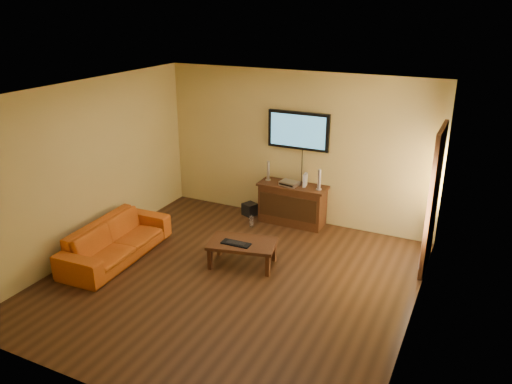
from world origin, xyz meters
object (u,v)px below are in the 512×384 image
Objects in this scene: speaker_right at (319,180)px; keyboard at (236,243)px; bottle at (251,221)px; game_console at (305,180)px; sofa at (115,235)px; subwoofer at (250,209)px; speaker_left at (268,171)px; television at (298,131)px; coffee_table at (242,245)px; av_receiver at (290,183)px; media_console at (292,204)px.

keyboard is (-0.65, -1.85, -0.51)m from speaker_right.
game_console is at bearing 31.60° from bottle.
game_console is at bearing -45.19° from sofa.
bottle is (0.26, -0.46, -0.01)m from subwoofer.
speaker_left reaches higher than keyboard.
speaker_right is 0.29m from game_console.
speaker_right is 1.56m from subwoofer.
television is at bearing 136.23° from game_console.
coffee_table is 1.78m from av_receiver.
coffee_table is 4.97× the size of bottle.
keyboard is (-0.06, -0.10, 0.06)m from coffee_table.
bottle is (-0.09, -0.50, -0.80)m from speaker_left.
coffee_table is 4.85× the size of subwoofer.
speaker_left is 1.61× the size of bottle.
coffee_table is at bearing 60.80° from keyboard.
coffee_table is 0.56× the size of sofa.
av_receiver is 1.04m from subwoofer.
game_console is (2.22, 2.43, 0.47)m from sofa.
coffee_table is at bearing -92.82° from television.
keyboard is at bearing -83.67° from av_receiver.
coffee_table is 1.94m from speaker_left.
subwoofer is (-0.85, -0.20, -1.56)m from television.
television is at bearing 35.47° from subwoofer.
subwoofer is at bearing 119.33° from bottle.
bottle is (-1.08, -0.44, -0.80)m from speaker_right.
television is 3.52m from sofa.
game_console is (0.31, 1.80, 0.52)m from coffee_table.
speaker_left is 0.48m from av_receiver.
speaker_left is (-0.40, 1.81, 0.57)m from coffee_table.
game_console is 1.03× the size of bottle.
game_console reaches higher than keyboard.
media_console is 0.73m from speaker_right.
av_receiver is 1.87m from keyboard.
sofa is 2.67m from subwoofer.
speaker_left is 1.57× the size of game_console.
sofa is 8.58× the size of game_console.
speaker_left is 0.98× the size of speaker_right.
bottle is (-0.50, 1.31, -0.23)m from coffee_table.
game_console is (0.22, -0.16, -0.83)m from television.
subwoofer is (-0.76, 1.77, -0.22)m from coffee_table.
keyboard reaches higher than coffee_table.
television is 3.04× the size of speaker_right.
av_receiver is (-0.05, -0.24, -0.90)m from television.
television reaches higher than coffee_table.
game_console is (-0.27, 0.06, -0.05)m from speaker_right.
sofa is at bearing -121.68° from speaker_left.
av_receiver is (0.05, 1.73, 0.44)m from coffee_table.
sofa is 1.92m from keyboard.
av_receiver is 1.43× the size of bottle.
media_console is 1.77m from coffee_table.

